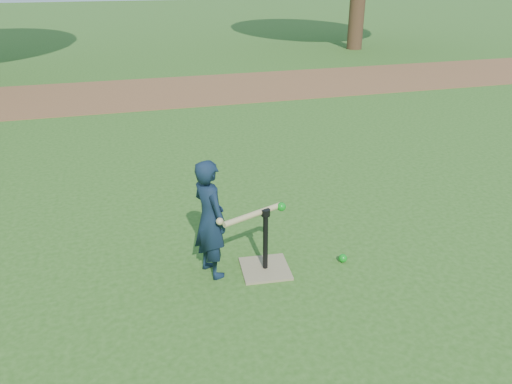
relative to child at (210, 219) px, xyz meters
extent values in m
plane|color=#285116|center=(0.76, -0.24, -0.54)|extent=(80.00, 80.00, 0.00)
cube|color=brown|center=(0.76, 7.26, -0.54)|extent=(24.00, 3.00, 0.01)
imported|color=#101F31|center=(0.00, 0.00, 0.00)|extent=(0.38, 0.46, 1.09)
sphere|color=#0C8616|center=(1.21, -0.18, -0.50)|extent=(0.08, 0.08, 0.08)
cube|color=#8B7B58|center=(0.47, -0.10, -0.53)|extent=(0.47, 0.47, 0.02)
cylinder|color=black|center=(0.47, -0.10, -0.24)|extent=(0.05, 0.05, 0.55)
cylinder|color=black|center=(0.47, -0.10, 0.04)|extent=(0.08, 0.08, 0.06)
cylinder|color=tan|center=(0.35, -0.12, 0.05)|extent=(0.58, 0.27, 0.05)
sphere|color=tan|center=(0.05, -0.16, 0.05)|extent=(0.06, 0.06, 0.06)
sphere|color=#0C8616|center=(0.64, -0.04, 0.05)|extent=(0.08, 0.08, 0.08)
camera|label=1|loc=(-0.69, -3.78, 1.99)|focal=35.00mm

